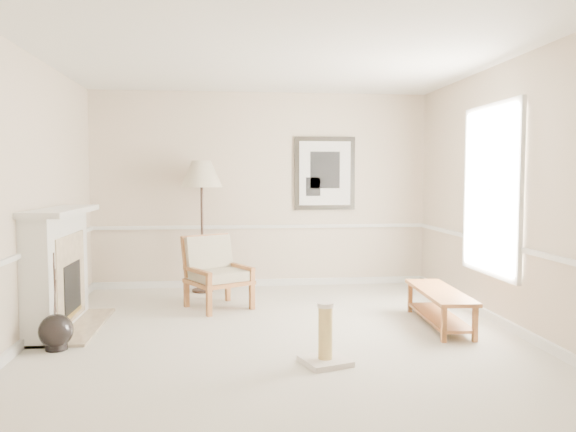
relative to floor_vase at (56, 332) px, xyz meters
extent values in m
plane|color=silver|center=(2.15, 0.20, -0.17)|extent=(5.50, 5.50, 0.00)
cube|color=beige|center=(2.15, 2.95, 1.28)|extent=(5.00, 0.04, 2.90)
cube|color=beige|center=(2.15, -2.55, 1.28)|extent=(5.00, 0.04, 2.90)
cube|color=beige|center=(-0.35, 0.20, 1.28)|extent=(0.04, 5.50, 2.90)
cube|color=beige|center=(4.65, 0.20, 1.28)|extent=(0.04, 5.50, 2.90)
cube|color=white|center=(2.15, 0.20, 2.73)|extent=(5.00, 5.50, 0.04)
cube|color=white|center=(2.15, 2.93, -0.12)|extent=(4.95, 0.04, 0.10)
cube|color=white|center=(2.15, 2.93, 0.73)|extent=(4.95, 0.04, 0.05)
cube|color=white|center=(4.61, 0.60, 1.33)|extent=(0.03, 1.20, 1.80)
cube|color=white|center=(4.60, 0.60, 1.33)|extent=(0.05, 1.34, 1.94)
cube|color=black|center=(3.10, 2.92, 1.53)|extent=(0.92, 0.04, 1.10)
cube|color=white|center=(3.10, 2.89, 1.53)|extent=(0.78, 0.01, 0.96)
cube|color=black|center=(3.10, 2.89, 1.58)|extent=(0.45, 0.01, 0.55)
cube|color=white|center=(-0.21, 0.80, 0.45)|extent=(0.28, 1.50, 1.25)
cube|color=white|center=(-0.16, 0.80, 1.11)|extent=(0.46, 1.64, 0.06)
cube|color=#C6B28E|center=(-0.06, 0.80, 0.38)|extent=(0.02, 1.05, 0.95)
cube|color=black|center=(-0.05, 0.80, 0.25)|extent=(0.02, 0.62, 0.58)
cube|color=gold|center=(-0.05, 0.80, -0.01)|extent=(0.01, 0.66, 0.05)
cube|color=#C6B28E|center=(-0.05, 0.80, -0.16)|extent=(0.60, 1.50, 0.03)
sphere|color=black|center=(0.00, 0.00, 0.01)|extent=(0.32, 0.32, 0.32)
cylinder|color=black|center=(0.00, 0.00, -0.13)|extent=(0.21, 0.21, 0.09)
cylinder|color=black|center=(0.00, 0.00, 0.43)|extent=(0.04, 0.14, 0.50)
cylinder|color=black|center=(0.00, 0.00, 0.39)|extent=(0.05, 0.17, 0.41)
cylinder|color=black|center=(0.00, 0.00, 0.47)|extent=(0.03, 0.08, 0.59)
cube|color=brown|center=(1.41, 1.13, 0.01)|extent=(0.08, 0.08, 0.37)
cube|color=brown|center=(1.11, 1.65, 0.01)|extent=(0.08, 0.08, 0.37)
cube|color=brown|center=(1.93, 1.43, 0.01)|extent=(0.08, 0.08, 0.37)
cube|color=brown|center=(1.63, 1.95, 0.01)|extent=(0.08, 0.08, 0.37)
cube|color=brown|center=(1.52, 1.54, 0.17)|extent=(0.92, 0.92, 0.05)
cube|color=brown|center=(1.37, 1.81, 0.47)|extent=(0.66, 0.47, 0.53)
cube|color=brown|center=(1.26, 1.39, 0.33)|extent=(0.39, 0.62, 0.05)
cube|color=brown|center=(1.78, 1.69, 0.33)|extent=(0.39, 0.62, 0.05)
cube|color=beige|center=(1.52, 1.54, 0.25)|extent=(0.84, 0.84, 0.12)
cube|color=beige|center=(1.39, 1.76, 0.48)|extent=(0.63, 0.47, 0.47)
cylinder|color=black|center=(1.27, 2.60, -0.16)|extent=(0.30, 0.30, 0.03)
cylinder|color=black|center=(1.27, 2.60, 0.70)|extent=(0.04, 0.04, 1.69)
cone|color=beige|center=(1.27, 2.60, 1.52)|extent=(0.78, 0.78, 0.37)
cube|color=brown|center=(3.96, 0.45, 0.20)|extent=(0.50, 1.41, 0.04)
cube|color=brown|center=(3.96, 0.45, -0.07)|extent=(0.43, 1.30, 0.03)
cube|color=brown|center=(3.77, -0.17, 0.01)|extent=(0.05, 0.05, 0.36)
cube|color=brown|center=(4.08, -0.19, 0.01)|extent=(0.05, 0.05, 0.36)
cube|color=brown|center=(3.84, 1.09, 0.01)|extent=(0.05, 0.05, 0.36)
cube|color=brown|center=(4.16, 1.07, 0.01)|extent=(0.05, 0.05, 0.36)
cube|color=white|center=(2.48, -0.68, -0.15)|extent=(0.48, 0.48, 0.05)
cylinder|color=#D6B46E|center=(2.48, -0.68, 0.11)|extent=(0.12, 0.12, 0.46)
cylinder|color=white|center=(2.48, -0.68, 0.35)|extent=(0.14, 0.14, 0.04)
camera|label=1|loc=(1.63, -5.46, 1.47)|focal=35.00mm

